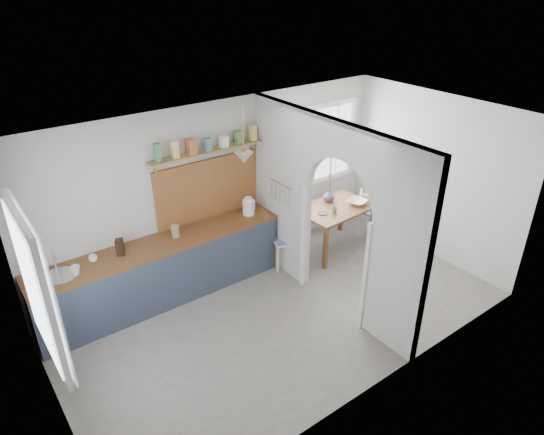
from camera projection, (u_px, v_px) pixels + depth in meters
floor at (285, 314)px, 6.61m from camera, size 5.80×3.20×0.01m
ceiling at (288, 129)px, 5.40m from camera, size 5.80×3.20×0.01m
walls at (286, 230)px, 6.00m from camera, size 5.81×3.21×2.60m
partition at (326, 203)px, 6.35m from camera, size 0.12×3.20×2.60m
kitchen_window at (34, 289)px, 4.33m from camera, size 0.10×1.16×1.50m
nook_window at (314, 146)px, 7.93m from camera, size 1.76×0.10×1.30m
counter at (163, 270)px, 6.74m from camera, size 3.50×0.60×0.90m
sink at (61, 276)px, 5.84m from camera, size 0.40×0.40×0.02m
backsplash at (208, 189)px, 7.00m from camera, size 1.65×0.03×0.90m
shelf at (208, 148)px, 6.63m from camera, size 1.75×0.20×0.21m
pendant_lamp at (244, 158)px, 6.64m from camera, size 0.26×0.26×0.16m
utensil_rail at (281, 184)px, 6.90m from camera, size 0.02×0.50×0.02m
dining_table at (334, 228)px, 7.98m from camera, size 1.27×0.89×0.76m
chair_left at (287, 237)px, 7.48m from camera, size 0.58×0.58×0.98m
chair_right at (374, 212)px, 8.35m from camera, size 0.50×0.50×0.90m
kettle at (248, 206)px, 7.22m from camera, size 0.28×0.26×0.28m
mug_a at (76, 270)px, 5.83m from camera, size 0.15×0.15×0.11m
mug_b at (93, 258)px, 6.10m from camera, size 0.12×0.12×0.08m
knife_block at (120, 247)px, 6.22m from camera, size 0.14×0.16×0.21m
jar at (175, 231)px, 6.63m from camera, size 0.14×0.14×0.18m
towel_magenta at (276, 253)px, 7.47m from camera, size 0.02×0.03×0.55m
towel_orange at (277, 255)px, 7.48m from camera, size 0.02×0.03×0.53m
bowl at (357, 202)px, 7.88m from camera, size 0.37×0.37×0.07m
table_cup at (334, 209)px, 7.61m from camera, size 0.14×0.14×0.10m
plate at (323, 213)px, 7.59m from camera, size 0.19×0.19×0.01m
vase at (329, 196)px, 7.95m from camera, size 0.23×0.23×0.20m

